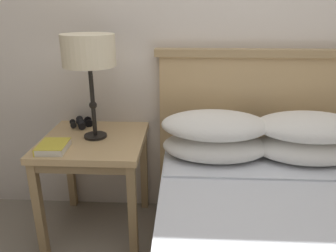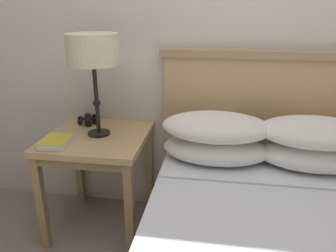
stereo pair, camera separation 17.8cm
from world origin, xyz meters
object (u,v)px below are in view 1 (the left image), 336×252
Objects in this scene: table_lamp at (89,53)px; binoculars_pair at (81,123)px; book_on_nightstand at (53,147)px; bed at (281,247)px; nightstand at (94,151)px.

table_lamp is 3.53× the size of binoculars_pair.
book_on_nightstand is at bearing -132.05° from table_lamp.
table_lamp is 0.51m from binoculars_pair.
table_lamp reaches higher than bed.
binoculars_pair is (-0.13, 0.20, 0.11)m from nightstand.
binoculars_pair is (-0.14, 0.18, -0.46)m from table_lamp.
bed is 9.95× the size of book_on_nightstand.
binoculars_pair is at bearing 123.36° from nightstand.
bed is at bearing -16.15° from book_on_nightstand.
table_lamp reaches higher than binoculars_pair.
bed is at bearing -32.67° from binoculars_pair.
nightstand is at bearing 46.84° from book_on_nightstand.
bed is 1.34m from table_lamp.
book_on_nightstand is 0.37m from binoculars_pair.
bed reaches higher than book_on_nightstand.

